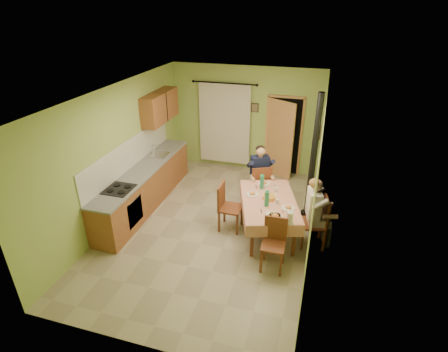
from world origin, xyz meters
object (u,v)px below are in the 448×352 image
(chair_far, at_px, (259,193))
(stove_flue, at_px, (310,181))
(chair_left, at_px, (230,216))
(man_right, at_px, (315,205))
(chair_right, at_px, (313,231))
(chair_near, at_px, (273,254))
(dining_table, at_px, (268,216))
(man_far, at_px, (260,169))

(chair_far, bearing_deg, stove_flue, -51.08)
(chair_left, distance_m, man_right, 1.75)
(chair_right, relative_size, man_right, 0.74)
(chair_near, xyz_separation_m, chair_right, (0.63, 0.87, 0.00))
(chair_left, distance_m, stove_flue, 1.77)
(dining_table, xyz_separation_m, chair_left, (-0.77, -0.06, -0.09))
(chair_right, relative_size, man_far, 0.74)
(man_far, relative_size, man_right, 1.00)
(chair_near, bearing_deg, chair_right, -126.16)
(dining_table, bearing_deg, chair_far, 92.89)
(chair_right, relative_size, stove_flue, 0.37)
(chair_far, distance_m, man_right, 1.84)
(chair_far, height_order, stove_flue, stove_flue)
(chair_far, bearing_deg, dining_table, -95.17)
(chair_left, bearing_deg, man_far, 161.86)
(chair_far, height_order, man_far, man_far)
(chair_near, height_order, stove_flue, stove_flue)
(chair_near, distance_m, stove_flue, 1.76)
(dining_table, relative_size, chair_near, 2.05)
(chair_near, relative_size, man_right, 0.69)
(chair_right, xyz_separation_m, chair_left, (-1.66, 0.08, -0.00))
(chair_right, xyz_separation_m, man_right, (-0.02, -0.00, 0.59))
(chair_far, distance_m, chair_near, 2.17)
(chair_far, xyz_separation_m, man_far, (-0.01, 0.01, 0.59))
(chair_near, xyz_separation_m, stove_flue, (0.46, 1.53, 0.73))
(man_right, relative_size, stove_flue, 0.50)
(stove_flue, bearing_deg, chair_near, -106.91)
(chair_near, distance_m, chair_left, 1.40)
(chair_far, distance_m, stove_flue, 1.44)
(chair_right, distance_m, man_far, 1.86)
(dining_table, relative_size, stove_flue, 0.70)
(chair_right, bearing_deg, chair_near, 132.00)
(man_right, bearing_deg, dining_table, 68.44)
(chair_far, distance_m, chair_left, 1.19)
(dining_table, relative_size, chair_far, 1.95)
(chair_far, bearing_deg, man_far, 90.00)
(chair_left, bearing_deg, dining_table, 95.20)
(chair_near, height_order, man_far, man_far)
(chair_near, bearing_deg, man_far, -72.91)
(man_right, bearing_deg, man_far, 34.00)
(man_far, bearing_deg, chair_right, -68.57)
(man_far, bearing_deg, dining_table, -95.11)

